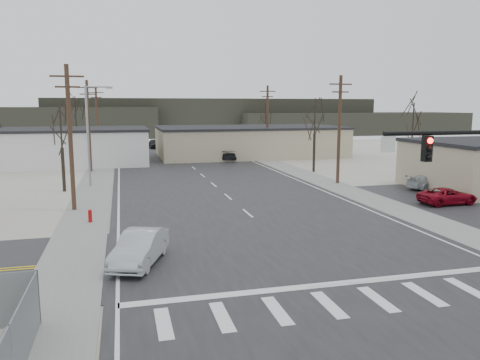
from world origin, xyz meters
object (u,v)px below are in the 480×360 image
at_px(fire_hydrant, 90,216).
at_px(car_far_b, 155,144).
at_px(car_parked_silver, 431,182).
at_px(sedan_crossing, 140,248).
at_px(car_far_a, 229,154).
at_px(car_parked_dark_a, 467,182).
at_px(car_parked_red, 448,196).

relative_size(fire_hydrant, car_far_b, 0.19).
relative_size(car_far_b, car_parked_silver, 1.02).
relative_size(sedan_crossing, car_far_b, 1.01).
bearing_deg(car_parked_silver, car_far_a, 18.56).
distance_m(car_far_b, car_parked_silver, 51.16).
xyz_separation_m(sedan_crossing, car_far_a, (13.29, 39.73, -0.00)).
xyz_separation_m(car_parked_dark_a, car_parked_silver, (-2.80, 1.04, -0.02)).
distance_m(car_far_a, car_far_b, 22.42).
bearing_deg(sedan_crossing, fire_hydrant, 127.46).
xyz_separation_m(car_parked_red, car_parked_silver, (2.80, 5.74, 0.04)).
bearing_deg(fire_hydrant, car_parked_red, -1.68).
bearing_deg(sedan_crossing, car_far_a, 91.67).
relative_size(sedan_crossing, car_far_a, 0.88).
relative_size(fire_hydrant, car_parked_dark_a, 0.22).
bearing_deg(car_far_b, car_parked_silver, -70.21).
bearing_deg(car_parked_dark_a, sedan_crossing, 101.94).
bearing_deg(car_far_a, car_parked_silver, 127.14).
distance_m(car_far_b, car_parked_dark_a, 53.28).
height_order(fire_hydrant, car_far_a, car_far_a).
bearing_deg(car_far_a, sedan_crossing, 83.64).
distance_m(sedan_crossing, car_far_b, 60.75).
height_order(car_far_a, car_parked_red, car_far_a).
height_order(fire_hydrant, car_parked_red, car_parked_red).
bearing_deg(car_parked_red, fire_hydrant, 86.68).
xyz_separation_m(car_far_a, car_parked_red, (9.36, -31.80, -0.16)).
relative_size(car_far_a, car_parked_red, 1.19).
distance_m(sedan_crossing, car_parked_silver, 28.89).
relative_size(sedan_crossing, car_parked_red, 1.05).
distance_m(car_far_a, car_parked_red, 33.15).
bearing_deg(car_parked_red, car_parked_silver, -27.63).
xyz_separation_m(car_far_a, car_parked_silver, (12.16, -26.06, -0.12)).
relative_size(car_far_a, car_parked_silver, 1.16).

